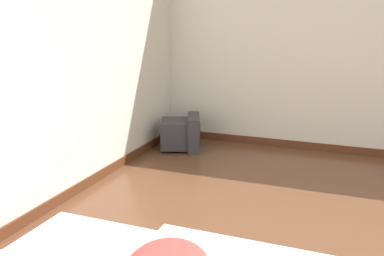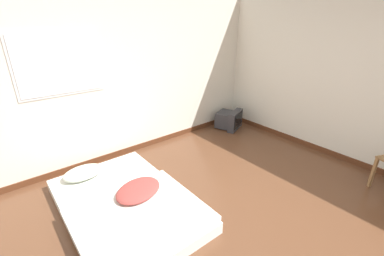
# 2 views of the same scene
# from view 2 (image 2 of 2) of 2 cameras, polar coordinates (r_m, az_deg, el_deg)

# --- Properties ---
(wall_back) EXTENTS (7.70, 0.08, 2.60)m
(wall_back) POSITION_cam_2_polar(r_m,az_deg,el_deg) (4.16, -16.48, 10.60)
(wall_back) COLOR silver
(wall_back) RESTS_ON ground_plane
(mattress_bed) EXTENTS (1.33, 2.01, 0.29)m
(mattress_bed) POSITION_cam_2_polar(r_m,az_deg,el_deg) (3.28, -14.52, -15.89)
(mattress_bed) COLOR silver
(mattress_bed) RESTS_ON ground_plane
(crt_tv) EXTENTS (0.59, 0.57, 0.39)m
(crt_tv) POSITION_cam_2_polar(r_m,az_deg,el_deg) (5.40, 8.27, 1.86)
(crt_tv) COLOR #333338
(crt_tv) RESTS_ON ground_plane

